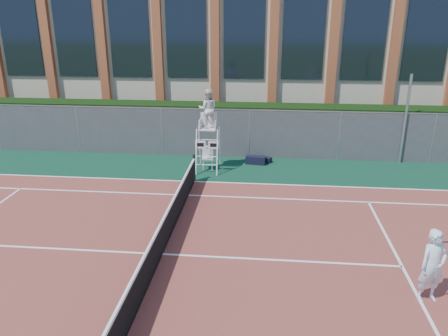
# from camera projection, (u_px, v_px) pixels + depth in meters

# --- Properties ---
(ground) EXTENTS (120.00, 120.00, 0.00)m
(ground) POSITION_uv_depth(u_px,v_px,m) (162.00, 255.00, 11.99)
(ground) COLOR #233814
(apron) EXTENTS (36.00, 20.00, 0.01)m
(apron) POSITION_uv_depth(u_px,v_px,m) (170.00, 237.00, 12.92)
(apron) COLOR #0C3825
(apron) RESTS_ON ground
(tennis_court) EXTENTS (23.77, 10.97, 0.02)m
(tennis_court) POSITION_uv_depth(u_px,v_px,m) (162.00, 254.00, 11.98)
(tennis_court) COLOR brown
(tennis_court) RESTS_ON apron
(tennis_net) EXTENTS (0.10, 11.30, 1.10)m
(tennis_net) POSITION_uv_depth(u_px,v_px,m) (161.00, 238.00, 11.81)
(tennis_net) COLOR black
(tennis_net) RESTS_ON ground
(fence) EXTENTS (40.00, 0.06, 2.20)m
(fence) POSITION_uv_depth(u_px,v_px,m) (205.00, 133.00, 19.86)
(fence) COLOR #595E60
(fence) RESTS_ON ground
(hedge) EXTENTS (40.00, 1.40, 2.20)m
(hedge) POSITION_uv_depth(u_px,v_px,m) (209.00, 127.00, 20.99)
(hedge) COLOR black
(hedge) RESTS_ON ground
(building) EXTENTS (45.00, 10.60, 8.22)m
(building) POSITION_uv_depth(u_px,v_px,m) (224.00, 48.00, 27.41)
(building) COLOR beige
(building) RESTS_ON ground
(steel_pole) EXTENTS (0.12, 0.12, 3.89)m
(steel_pole) POSITION_uv_depth(u_px,v_px,m) (405.00, 120.00, 18.70)
(steel_pole) COLOR #9EA0A5
(steel_pole) RESTS_ON ground
(umpire_chair) EXTENTS (0.96, 1.47, 3.43)m
(umpire_chair) POSITION_uv_depth(u_px,v_px,m) (208.00, 111.00, 17.71)
(umpire_chair) COLOR white
(umpire_chair) RESTS_ON ground
(plastic_chair) EXTENTS (0.51, 0.51, 0.98)m
(plastic_chair) POSITION_uv_depth(u_px,v_px,m) (208.00, 156.00, 18.41)
(plastic_chair) COLOR silver
(plastic_chair) RESTS_ON apron
(sports_bag_near) EXTENTS (0.89, 0.46, 0.36)m
(sports_bag_near) POSITION_uv_depth(u_px,v_px,m) (256.00, 160.00, 19.11)
(sports_bag_near) COLOR black
(sports_bag_near) RESTS_ON apron
(sports_bag_far) EXTENTS (0.63, 0.53, 0.23)m
(sports_bag_far) POSITION_uv_depth(u_px,v_px,m) (265.00, 159.00, 19.40)
(sports_bag_far) COLOR black
(sports_bag_far) RESTS_ON apron
(tennis_player) EXTENTS (1.04, 0.75, 1.79)m
(tennis_player) POSITION_uv_depth(u_px,v_px,m) (433.00, 266.00, 9.79)
(tennis_player) COLOR white
(tennis_player) RESTS_ON tennis_court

